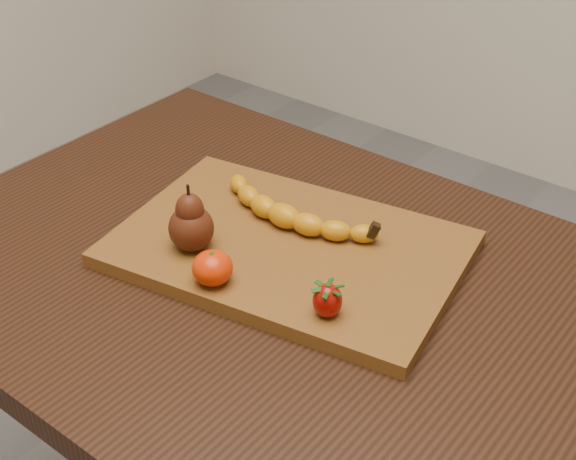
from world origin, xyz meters
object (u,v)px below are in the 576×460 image
Objects in this scene: pear at (190,217)px; mandarin at (212,268)px; table at (278,328)px; cutting_board at (288,249)px.

mandarin is at bearing -28.22° from pear.
mandarin reaches higher than table.
mandarin is at bearing -109.24° from cutting_board.
cutting_board is 8.82× the size of mandarin.
table is 0.17m from mandarin.
table is at bearing 69.86° from mandarin.
pear reaches higher than mandarin.
pear is at bearing 151.78° from mandarin.
cutting_board is at bearing 106.93° from table.
cutting_board is at bearing 42.82° from pear.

